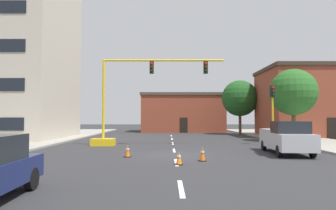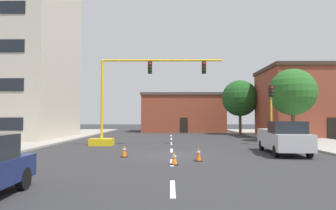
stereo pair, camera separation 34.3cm
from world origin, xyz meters
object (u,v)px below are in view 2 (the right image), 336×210
Objects in this scene: tree_right_far at (240,98)px; traffic_cone_roadside_a at (174,158)px; traffic_cone_roadside_c at (124,151)px; traffic_light_pole_right at (271,101)px; pickup_truck_silver at (283,138)px; tree_right_mid at (293,92)px; traffic_signal_gantry at (120,116)px; traffic_cone_roadside_b at (198,154)px.

tree_right_far is 11.56× the size of traffic_cone_roadside_a.
traffic_light_pole_right is at bearing 35.00° from traffic_cone_roadside_c.
tree_right_mid is at bearing 65.17° from pickup_truck_silver.
traffic_signal_gantry is 17.06× the size of traffic_cone_roadside_a.
pickup_truck_silver is at bearing 9.42° from traffic_cone_roadside_c.
traffic_signal_gantry is at bearing -165.61° from tree_right_mid.
traffic_light_pole_right is 13.38m from traffic_cone_roadside_a.
pickup_truck_silver is at bearing -26.38° from traffic_signal_gantry.
tree_right_far is (13.07, 15.73, 2.38)m from traffic_signal_gantry.
traffic_cone_roadside_c is (-11.64, -22.71, -4.37)m from tree_right_far.
tree_right_far reaches higher than traffic_signal_gantry.
traffic_light_pole_right reaches higher than traffic_cone_roadside_a.
traffic_cone_roadside_c is (-4.01, 1.57, -0.02)m from traffic_cone_roadside_b.
tree_right_mid is at bearing -79.75° from tree_right_far.
tree_right_far is 25.89m from traffic_cone_roadside_c.
traffic_cone_roadside_a is (-7.94, -10.28, -3.23)m from traffic_light_pole_right.
traffic_light_pole_right is 6.60× the size of traffic_cone_roadside_b.
traffic_signal_gantry is 1.48× the size of tree_right_far.
traffic_signal_gantry is 15.26× the size of traffic_cone_roadside_c.
traffic_cone_roadside_a is at bearing -127.68° from traffic_light_pole_right.
traffic_light_pole_right is at bearing 53.56° from traffic_cone_roadside_b.
traffic_cone_roadside_c is (-13.78, -10.88, -4.19)m from tree_right_mid.
pickup_truck_silver is (-2.17, -21.14, -3.73)m from tree_right_far.
traffic_cone_roadside_b is (-5.46, -3.15, -0.62)m from pickup_truck_silver.
traffic_signal_gantry is at bearing 122.46° from traffic_cone_roadside_b.
tree_right_mid reaches higher than traffic_cone_roadside_a.
pickup_truck_silver is 6.33m from traffic_cone_roadside_b.
traffic_signal_gantry is 20.59m from tree_right_far.
traffic_light_pole_right is 6.57m from pickup_truck_silver.
tree_right_mid is 1.20× the size of pickup_truck_silver.
traffic_signal_gantry is at bearing -177.54° from traffic_light_pole_right.
traffic_signal_gantry reaches higher than traffic_cone_roadside_c.
traffic_cone_roadside_c is (-9.47, -1.57, -0.64)m from pickup_truck_silver.
traffic_light_pole_right is at bearing 2.46° from traffic_signal_gantry.
tree_right_mid is 9.18× the size of traffic_cone_roadside_b.
pickup_truck_silver is at bearing -101.81° from traffic_light_pole_right.
pickup_truck_silver reaches higher than traffic_cone_roadside_a.
pickup_truck_silver is 9.07× the size of traffic_cone_roadside_a.
traffic_cone_roadside_c is at bearing 158.57° from traffic_cone_roadside_b.
traffic_cone_roadside_b is at bearing -126.44° from traffic_light_pole_right.
traffic_signal_gantry is 2.17× the size of traffic_light_pole_right.
traffic_cone_roadside_c is (-10.71, -7.50, -3.19)m from traffic_light_pole_right.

